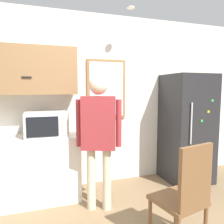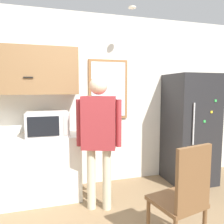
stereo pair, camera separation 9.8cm
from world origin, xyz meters
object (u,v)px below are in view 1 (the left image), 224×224
at_px(refrigerator, 187,128).
at_px(chair, 186,193).
at_px(microwave, 46,124).
at_px(person, 99,130).

distance_m(refrigerator, chair, 1.73).
relative_size(microwave, refrigerator, 0.31).
relative_size(person, chair, 1.63).
height_order(microwave, refrigerator, refrigerator).
bearing_deg(person, microwave, 164.13).
bearing_deg(refrigerator, person, -165.05).
distance_m(microwave, chair, 1.90).
relative_size(microwave, person, 0.33).
bearing_deg(microwave, person, -35.64).
distance_m(microwave, refrigerator, 2.25).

